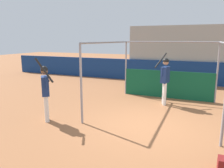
% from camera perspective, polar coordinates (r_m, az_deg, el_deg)
% --- Properties ---
extents(ground_plane, '(60.00, 60.00, 0.00)m').
position_cam_1_polar(ground_plane, '(6.88, 9.28, -10.56)').
color(ground_plane, '#935B38').
extents(outfield_wall, '(24.00, 0.12, 1.33)m').
position_cam_1_polar(outfield_wall, '(13.52, 16.52, 2.99)').
color(outfield_wall, navy).
rests_on(outfield_wall, ground).
extents(bleacher_section, '(5.95, 4.00, 3.41)m').
position_cam_1_polar(bleacher_section, '(15.46, 17.63, 7.81)').
color(bleacher_section, '#9E9E99').
rests_on(bleacher_section, ground).
extents(batting_cage, '(3.98, 4.18, 2.50)m').
position_cam_1_polar(batting_cage, '(9.22, 13.72, 2.13)').
color(batting_cage, gray).
rests_on(batting_cage, ground).
extents(player_batter, '(0.59, 0.97, 2.03)m').
position_cam_1_polar(player_batter, '(8.86, 13.66, 1.95)').
color(player_batter, white).
rests_on(player_batter, ground).
extents(player_waiting, '(0.74, 0.64, 2.06)m').
position_cam_1_polar(player_waiting, '(7.14, -17.02, -1.05)').
color(player_waiting, white).
rests_on(player_waiting, ground).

